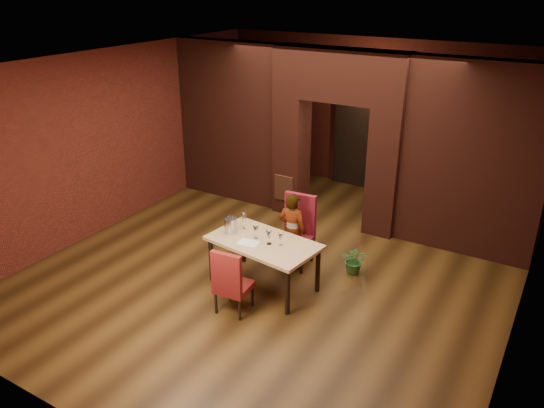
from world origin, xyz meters
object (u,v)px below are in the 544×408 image
(chair_far, at_px, (295,232))
(wine_glass_b, at_px, (269,237))
(dining_table, at_px, (264,263))
(person_seated, at_px, (292,231))
(water_bottle, at_px, (244,220))
(wine_bucket, at_px, (231,225))
(wine_glass_c, at_px, (281,239))
(potted_plant, at_px, (355,260))
(wine_glass_a, at_px, (256,232))
(chair_near, at_px, (234,279))

(chair_far, distance_m, wine_glass_b, 0.89)
(dining_table, distance_m, wine_glass_b, 0.50)
(person_seated, xyz_separation_m, water_bottle, (-0.57, -0.50, 0.26))
(dining_table, distance_m, wine_bucket, 0.76)
(wine_glass_c, relative_size, potted_plant, 0.43)
(wine_glass_a, xyz_separation_m, water_bottle, (-0.33, 0.20, 0.03))
(water_bottle, height_order, potted_plant, water_bottle)
(wine_glass_b, bearing_deg, potted_plant, 49.80)
(wine_glass_a, bearing_deg, water_bottle, 149.12)
(wine_glass_b, bearing_deg, person_seated, 92.56)
(dining_table, xyz_separation_m, wine_glass_b, (0.12, -0.04, 0.49))
(wine_glass_c, bearing_deg, wine_glass_a, -179.45)
(chair_near, bearing_deg, dining_table, -96.63)
(dining_table, relative_size, wine_glass_b, 7.27)
(potted_plant, bearing_deg, person_seated, -161.05)
(chair_far, xyz_separation_m, chair_near, (-0.11, -1.55, -0.09))
(wine_glass_b, bearing_deg, water_bottle, 156.79)
(wine_glass_b, xyz_separation_m, wine_glass_c, (0.16, 0.06, -0.01))
(wine_glass_c, bearing_deg, potted_plant, 53.67)
(dining_table, height_order, wine_glass_a, wine_glass_a)
(chair_far, bearing_deg, person_seated, -97.57)
(wine_glass_c, height_order, potted_plant, wine_glass_c)
(chair_near, distance_m, wine_glass_a, 0.87)
(person_seated, bearing_deg, wine_glass_b, 88.41)
(potted_plant, bearing_deg, chair_far, -165.37)
(dining_table, bearing_deg, wine_bucket, -171.81)
(wine_glass_c, bearing_deg, wine_bucket, -177.84)
(person_seated, relative_size, wine_glass_c, 6.56)
(wine_bucket, bearing_deg, potted_plant, 33.29)
(chair_far, xyz_separation_m, person_seated, (-0.00, -0.08, 0.05))
(wine_glass_c, xyz_separation_m, wine_bucket, (-0.86, -0.03, 0.02))
(person_seated, height_order, wine_glass_a, person_seated)
(water_bottle, bearing_deg, wine_glass_c, -14.43)
(wine_glass_a, height_order, wine_glass_b, wine_glass_b)
(dining_table, height_order, person_seated, person_seated)
(chair_far, bearing_deg, potted_plant, 9.60)
(person_seated, distance_m, wine_glass_c, 0.76)
(dining_table, distance_m, wine_glass_a, 0.50)
(wine_glass_b, distance_m, potted_plant, 1.56)
(wine_glass_b, bearing_deg, wine_glass_a, 167.91)
(person_seated, bearing_deg, dining_table, 79.15)
(water_bottle, bearing_deg, wine_glass_b, -23.21)
(dining_table, bearing_deg, wine_glass_c, 12.32)
(person_seated, relative_size, wine_bucket, 5.39)
(chair_far, distance_m, water_bottle, 0.87)
(wine_glass_a, bearing_deg, wine_glass_c, 0.55)
(wine_glass_c, height_order, wine_bucket, wine_bucket)
(chair_far, height_order, wine_glass_b, chair_far)
(chair_near, bearing_deg, wine_glass_c, -116.42)
(wine_bucket, bearing_deg, chair_far, 50.72)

